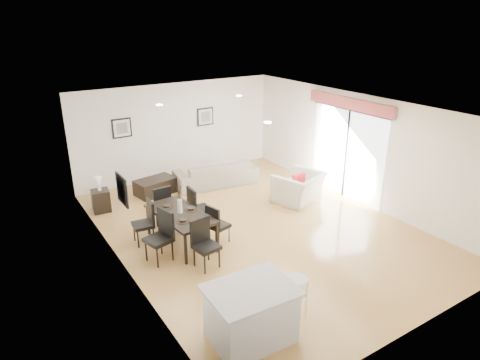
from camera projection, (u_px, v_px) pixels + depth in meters
ground at (257, 228)px, 9.55m from camera, size 8.00×8.00×0.00m
wall_back at (177, 131)px, 12.20m from camera, size 6.00×0.04×2.70m
wall_front at (422, 254)px, 5.93m from camera, size 6.00×0.04×2.70m
wall_left at (118, 202)px, 7.55m from camera, size 0.04×8.00×2.70m
wall_right at (357, 149)px, 10.58m from camera, size 0.04×8.00×2.70m
ceiling at (258, 108)px, 8.58m from camera, size 6.00×8.00×0.02m
sofa at (216, 173)px, 11.87m from camera, size 2.37×1.19×0.66m
armchair at (299, 187)px, 10.77m from camera, size 1.41×1.32×0.75m
courtyard_plant_a at (431, 170)px, 12.05m from camera, size 0.70×0.63×0.70m
courtyard_plant_b at (391, 159)px, 13.06m from camera, size 0.45×0.45×0.64m
dining_table at (180, 216)px, 8.72m from camera, size 0.98×1.72×0.69m
dining_chair_wnear at (162, 233)px, 8.14m from camera, size 0.55×0.55×1.01m
dining_chair_wfar at (146, 220)px, 8.78m from camera, size 0.46×0.46×0.92m
dining_chair_enear at (216, 223)px, 8.72m from camera, size 0.47×0.47×0.86m
dining_chair_efar at (196, 206)px, 9.36m from camera, size 0.46×0.46×0.96m
dining_chair_head at (204, 240)px, 7.94m from camera, size 0.48×0.48×0.95m
dining_chair_foot at (161, 203)px, 9.55m from camera, size 0.42×0.42×0.92m
vase at (180, 201)px, 8.59m from camera, size 0.65×1.07×0.60m
coffee_table at (155, 186)px, 11.29m from camera, size 1.11×0.78×0.41m
side_table at (101, 201)px, 10.27m from camera, size 0.45×0.45×0.54m
table_lamp at (99, 182)px, 10.09m from camera, size 0.18×0.18×0.34m
cushion at (299, 181)px, 10.55m from camera, size 0.37×0.16×0.36m
kitchen_island at (251, 314)px, 6.14m from camera, size 1.27×1.00×0.86m
bar_stool at (297, 284)px, 6.50m from camera, size 0.33×0.33×0.73m
framed_print_back_left at (122, 128)px, 11.26m from camera, size 0.52×0.04×0.52m
framed_print_back_right at (205, 117)px, 12.52m from camera, size 0.52×0.04×0.52m
framed_print_left_wall at (122, 190)px, 7.30m from camera, size 0.04×0.52×0.52m
sliding_door at (348, 134)px, 10.67m from camera, size 0.12×2.70×2.57m
courtyard at (407, 138)px, 13.00m from camera, size 6.00×6.00×2.00m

